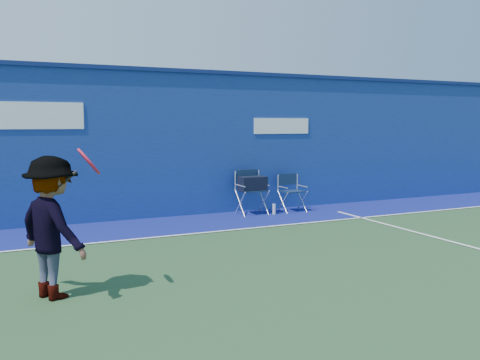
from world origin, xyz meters
name	(u,v)px	position (x,y,z in m)	size (l,w,h in m)	color
ground	(219,296)	(0.00, 0.00, 0.00)	(80.00, 80.00, 0.00)	#284826
stadium_wall	(121,144)	(0.00, 5.20, 1.55)	(24.00, 0.50, 3.08)	navy
out_of_bounds_strip	(136,229)	(0.00, 4.10, 0.00)	(24.00, 1.80, 0.01)	navy
court_lines	(201,280)	(0.00, 0.60, 0.01)	(24.00, 12.00, 0.01)	white
directors_chair_left	(252,196)	(2.64, 4.57, 0.41)	(0.57, 0.53, 0.96)	silver
directors_chair_right	(292,200)	(3.62, 4.52, 0.26)	(0.50, 0.45, 0.83)	silver
water_bottle	(274,209)	(3.07, 4.35, 0.12)	(0.07, 0.07, 0.23)	silver
tennis_player	(52,227)	(-1.69, 0.76, 0.80)	(1.05, 1.19, 1.69)	#EA4738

